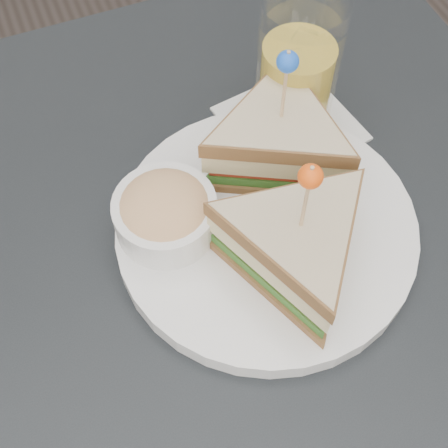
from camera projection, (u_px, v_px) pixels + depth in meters
ground_plane at (221, 440)px, 1.25m from camera, size 3.50×3.50×0.00m
table at (219, 295)px, 0.68m from camera, size 0.80×0.80×0.75m
plate_meal at (271, 202)px, 0.60m from camera, size 0.39×0.39×0.18m
drink_set at (296, 76)px, 0.65m from camera, size 0.15×0.15×0.17m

